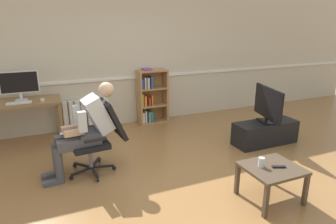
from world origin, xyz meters
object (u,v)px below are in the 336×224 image
object	(u,v)px
keyboard	(19,103)
spare_remote	(279,167)
bookshelf	(150,97)
computer_desk	(20,108)
office_chair	(100,134)
tv_screen	(268,104)
person_seated	(86,127)
imac_monitor	(19,83)
coffee_table	(272,172)
drinking_glass	(261,162)
computer_mouse	(43,100)
tv_stand	(265,133)
radiator	(84,115)

from	to	relation	value
keyboard	spare_remote	world-z (taller)	keyboard
keyboard	bookshelf	world-z (taller)	bookshelf
computer_desk	bookshelf	size ratio (longest dim) A/B	1.13
computer_desk	office_chair	xyz separation A→B (m)	(1.00, -1.33, -0.12)
computer_desk	tv_screen	distance (m)	3.98
keyboard	person_seated	distance (m)	1.47
imac_monitor	person_seated	distance (m)	1.68
computer_desk	coffee_table	xyz separation A→B (m)	(2.62, -2.81, -0.30)
drinking_glass	spare_remote	world-z (taller)	drinking_glass
coffee_table	imac_monitor	bearing A→B (deg)	131.85
office_chair	coffee_table	distance (m)	2.20
imac_monitor	computer_mouse	distance (m)	0.45
imac_monitor	computer_mouse	size ratio (longest dim) A/B	5.89
computer_desk	spare_remote	distance (m)	3.92
coffee_table	drinking_glass	xyz separation A→B (m)	(-0.11, 0.05, 0.11)
computer_desk	tv_stand	size ratio (longest dim) A/B	1.13
person_seated	keyboard	bearing A→B (deg)	-150.88
computer_mouse	keyboard	bearing A→B (deg)	-176.61
keyboard	person_seated	bearing A→B (deg)	-55.81
office_chair	spare_remote	xyz separation A→B (m)	(1.67, -1.52, -0.10)
computer_desk	coffee_table	bearing A→B (deg)	-47.04
office_chair	spare_remote	bearing A→B (deg)	42.70
tv_stand	radiator	bearing A→B (deg)	144.77
person_seated	tv_stand	xyz separation A→B (m)	(2.86, -0.15, -0.46)
imac_monitor	radiator	size ratio (longest dim) A/B	0.62
imac_monitor	coffee_table	xyz separation A→B (m)	(2.59, -2.89, -0.68)
tv_stand	tv_screen	size ratio (longest dim) A/B	1.34
computer_mouse	radiator	xyz separation A→B (m)	(0.68, 0.51, -0.48)
keyboard	office_chair	size ratio (longest dim) A/B	0.37
drinking_glass	spare_remote	xyz separation A→B (m)	(0.17, -0.09, -0.05)
imac_monitor	keyboard	world-z (taller)	imac_monitor
office_chair	spare_remote	distance (m)	2.26
computer_desk	tv_stand	bearing A→B (deg)	-22.10
coffee_table	drinking_glass	world-z (taller)	drinking_glass
radiator	tv_stand	world-z (taller)	radiator
radiator	person_seated	bearing A→B (deg)	-96.25
radiator	spare_remote	bearing A→B (deg)	-62.88
keyboard	spare_remote	distance (m)	3.83
bookshelf	tv_screen	world-z (taller)	bookshelf
person_seated	drinking_glass	bearing A→B (deg)	44.98
office_chair	person_seated	xyz separation A→B (m)	(-0.18, -0.02, 0.13)
radiator	tv_stand	xyz separation A→B (m)	(2.67, -1.89, -0.10)
computer_desk	imac_monitor	bearing A→B (deg)	68.44
drinking_glass	spare_remote	distance (m)	0.20
computer_desk	imac_monitor	distance (m)	0.39
tv_stand	spare_remote	size ratio (longest dim) A/B	7.25
spare_remote	tv_stand	bearing A→B (deg)	-13.65
computer_desk	keyboard	xyz separation A→B (m)	(0.00, -0.14, 0.12)
tv_stand	computer_desk	bearing A→B (deg)	157.90
tv_screen	spare_remote	distance (m)	1.71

